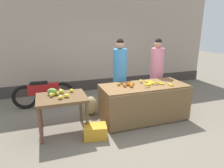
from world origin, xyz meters
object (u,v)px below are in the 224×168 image
(vendor_woman_pink_shirt, at_px, (156,72))
(produce_crate, at_px, (95,132))
(produce_sack, at_px, (91,105))
(parked_motorcycle, at_px, (44,92))
(vendor_woman_blue_shirt, at_px, (120,75))

(vendor_woman_pink_shirt, relative_size, produce_crate, 4.13)
(vendor_woman_pink_shirt, relative_size, produce_sack, 3.91)
(vendor_woman_pink_shirt, bearing_deg, parked_motorcycle, 164.26)
(vendor_woman_blue_shirt, distance_m, produce_sack, 1.05)
(vendor_woman_pink_shirt, bearing_deg, produce_sack, -177.44)
(vendor_woman_blue_shirt, bearing_deg, vendor_woman_pink_shirt, 2.01)
(produce_crate, bearing_deg, vendor_woman_blue_shirt, 50.02)
(parked_motorcycle, xyz_separation_m, produce_sack, (1.08, -0.91, -0.17))
(parked_motorcycle, distance_m, produce_crate, 2.22)
(vendor_woman_pink_shirt, distance_m, produce_crate, 2.49)
(produce_crate, distance_m, produce_sack, 1.11)
(vendor_woman_pink_shirt, xyz_separation_m, produce_crate, (-2.04, -1.18, -0.79))
(vendor_woman_blue_shirt, xyz_separation_m, produce_crate, (-0.96, -1.14, -0.80))
(parked_motorcycle, bearing_deg, produce_sack, -40.29)
(vendor_woman_blue_shirt, xyz_separation_m, produce_sack, (-0.78, -0.05, -0.69))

